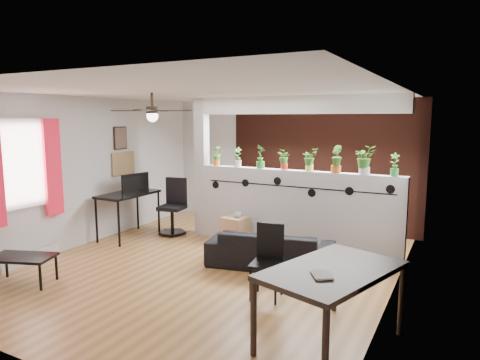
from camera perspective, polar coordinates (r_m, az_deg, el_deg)
The scene contains 29 objects.
room_shell at distance 6.34m, azimuth -4.02°, elevation -0.21°, with size 6.30×7.10×2.90m.
partition_wall at distance 7.44m, azimuth 7.45°, elevation -3.88°, with size 3.60×0.18×1.35m, color #BCBCC1.
ceiling_header at distance 7.28m, azimuth 7.71°, elevation 9.91°, with size 3.60×0.18×0.30m, color white.
pier_column at distance 8.19m, azimuth -5.10°, elevation 1.70°, with size 0.22×0.20×2.60m, color #BCBCC1.
brick_panel at distance 8.72m, azimuth 10.89°, elevation 1.99°, with size 3.90×0.05×2.60m, color brown.
vine_decal at distance 7.28m, azimuth 7.24°, elevation -0.91°, with size 3.31×0.01×0.30m.
window_assembly at distance 7.21m, azimuth -26.95°, elevation 1.61°, with size 0.09×1.30×1.55m.
baseboard_heater at distance 7.47m, azimuth -26.15°, elevation -9.26°, with size 0.08×1.00×0.18m, color silver.
corkboard at distance 8.65m, azimuth -15.30°, elevation 2.12°, with size 0.03×0.60×0.45m, color olive.
framed_art at distance 8.58m, azimuth -15.66°, elevation 5.41°, with size 0.03×0.34×0.44m.
ceiling_fan at distance 6.49m, azimuth -11.62°, elevation 8.82°, with size 1.19×1.19×0.43m.
potted_plant_0 at distance 7.99m, azimuth -3.13°, elevation 3.30°, with size 0.19×0.16×0.36m.
potted_plant_1 at distance 7.77m, azimuth -0.27°, elevation 3.16°, with size 0.20×0.18×0.36m.
potted_plant_2 at distance 7.56m, azimuth 2.75°, elevation 3.25°, with size 0.27×0.25×0.42m.
potted_plant_3 at distance 7.39m, azimuth 5.93°, elevation 2.86°, with size 0.22×0.21×0.36m.
potted_plant_4 at distance 7.23m, azimuth 9.25°, elevation 2.78°, with size 0.23×0.24×0.38m.
potted_plant_5 at distance 7.10m, azimuth 12.72°, elevation 2.85°, with size 0.29×0.30×0.45m.
potted_plant_6 at distance 7.00m, azimuth 16.29°, elevation 2.70°, with size 0.30×0.28×0.46m.
potted_plant_7 at distance 6.93m, azimuth 19.94°, elevation 2.06°, with size 0.19×0.16×0.36m.
sofa at distance 6.57m, azimuth 4.11°, elevation -9.20°, with size 1.80×0.71×0.53m, color black.
cube_shelf at distance 7.65m, azimuth -0.69°, elevation -6.78°, with size 0.40×0.36×0.49m, color tan.
cup at distance 7.55m, azimuth -0.36°, elevation -4.62°, with size 0.14×0.14×0.11m, color gray.
computer_desk at distance 8.24m, azimuth -14.68°, elevation -2.23°, with size 0.62×1.18×0.85m.
monitor at distance 8.32m, azimuth -14.03°, elevation -0.86°, with size 0.06×0.34×0.20m, color black.
office_chair at distance 8.37m, azimuth -8.85°, elevation -3.99°, with size 0.55×0.55×1.06m.
dining_table at distance 4.35m, azimuth 12.17°, elevation -12.46°, with size 1.28×1.65×0.79m.
book at distance 4.07m, azimuth 9.66°, elevation -12.41°, with size 0.17×0.23×0.02m, color gray.
folding_chair at distance 5.45m, azimuth 3.82°, elevation -9.81°, with size 0.43×0.43×0.92m.
coffee_table at distance 6.57m, azimuth -27.08°, elevation -9.35°, with size 0.94×0.72×0.39m.
Camera 1 is at (3.31, -5.33, 2.24)m, focal length 32.00 mm.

